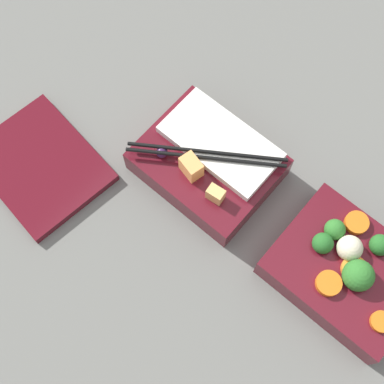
{
  "coord_description": "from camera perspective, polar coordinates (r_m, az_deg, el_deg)",
  "views": [
    {
      "loc": [
        -0.08,
        0.24,
        0.68
      ],
      "look_at": [
        0.09,
        0.05,
        0.04
      ],
      "focal_mm": 50.0,
      "sensor_mm": 36.0,
      "label": 1
    }
  ],
  "objects": [
    {
      "name": "bento_lid",
      "position": [
        0.77,
        -15.84,
        2.74
      ],
      "size": [
        0.19,
        0.16,
        0.01
      ],
      "primitive_type": "cube",
      "rotation": [
        0.0,
        0.0,
        -0.13
      ],
      "color": "#510F19",
      "rests_on": "ground_plane"
    },
    {
      "name": "bento_tray_rice",
      "position": [
        0.72,
        1.61,
        3.04
      ],
      "size": [
        0.18,
        0.14,
        0.07
      ],
      "color": "#510F19",
      "rests_on": "ground_plane"
    },
    {
      "name": "bento_tray_vegetable",
      "position": [
        0.7,
        16.06,
        -7.98
      ],
      "size": [
        0.18,
        0.14,
        0.07
      ],
      "color": "#510F19",
      "rests_on": "ground_plane"
    },
    {
      "name": "ground_plane",
      "position": [
        0.73,
        7.81,
        -2.51
      ],
      "size": [
        3.0,
        3.0,
        0.0
      ],
      "primitive_type": "plane",
      "color": "slate"
    }
  ]
}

